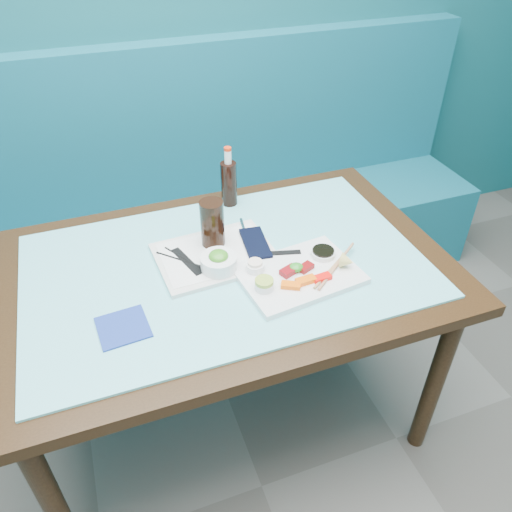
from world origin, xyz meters
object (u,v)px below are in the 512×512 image
object	(u,v)px
seaweed_bowl	(219,263)
cola_glass	(212,223)
blue_napkin	(123,327)
booth_bench	(177,225)
sashimi_plate	(299,274)
serving_tray	(216,255)
cola_bottle_body	(229,184)
dining_table	(226,286)

from	to	relation	value
seaweed_bowl	cola_glass	distance (m)	0.14
seaweed_bowl	blue_napkin	distance (m)	0.34
booth_bench	sashimi_plate	bearing A→B (deg)	-78.95
serving_tray	cola_bottle_body	size ratio (longest dim) A/B	2.23
dining_table	seaweed_bowl	xyz separation A→B (m)	(-0.03, -0.03, 0.13)
seaweed_bowl	cola_glass	bearing A→B (deg)	81.25
booth_bench	serving_tray	size ratio (longest dim) A/B	8.19
serving_tray	cola_glass	bearing A→B (deg)	75.96
serving_tray	seaweed_bowl	world-z (taller)	seaweed_bowl
sashimi_plate	dining_table	bearing A→B (deg)	137.60
blue_napkin	seaweed_bowl	bearing A→B (deg)	24.00
dining_table	cola_bottle_body	size ratio (longest dim) A/B	8.52
booth_bench	seaweed_bowl	bearing A→B (deg)	-91.89
seaweed_bowl	cola_glass	xyz separation A→B (m)	(0.02, 0.13, 0.06)
sashimi_plate	blue_napkin	bearing A→B (deg)	176.64
cola_glass	cola_bottle_body	world-z (taller)	cola_glass
booth_bench	dining_table	size ratio (longest dim) A/B	2.14
booth_bench	cola_glass	world-z (taller)	booth_bench
seaweed_bowl	cola_bottle_body	xyz separation A→B (m)	(0.15, 0.37, 0.05)
dining_table	sashimi_plate	bearing A→B (deg)	-35.32
serving_tray	cola_bottle_body	world-z (taller)	cola_bottle_body
dining_table	cola_bottle_body	world-z (taller)	cola_bottle_body
sashimi_plate	seaweed_bowl	bearing A→B (deg)	147.42
sashimi_plate	cola_bottle_body	bearing A→B (deg)	91.03
booth_bench	seaweed_bowl	distance (m)	0.97
cola_glass	sashimi_plate	bearing A→B (deg)	-49.68
booth_bench	cola_glass	distance (m)	0.88
seaweed_bowl	cola_bottle_body	world-z (taller)	cola_bottle_body
dining_table	cola_bottle_body	distance (m)	0.40
dining_table	cola_bottle_body	xyz separation A→B (m)	(0.12, 0.34, 0.17)
booth_bench	blue_napkin	xyz separation A→B (m)	(-0.34, -1.01, 0.39)
booth_bench	blue_napkin	bearing A→B (deg)	-108.68
booth_bench	blue_napkin	size ratio (longest dim) A/B	22.62
serving_tray	booth_bench	bearing A→B (deg)	84.92
sashimi_plate	cola_bottle_body	world-z (taller)	cola_bottle_body
seaweed_bowl	booth_bench	bearing A→B (deg)	88.11
sashimi_plate	serving_tray	world-z (taller)	sashimi_plate
booth_bench	cola_bottle_body	bearing A→B (deg)	-76.19
seaweed_bowl	cola_glass	world-z (taller)	cola_glass
dining_table	sashimi_plate	world-z (taller)	sashimi_plate
blue_napkin	serving_tray	bearing A→B (deg)	33.58
booth_bench	sashimi_plate	world-z (taller)	booth_bench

